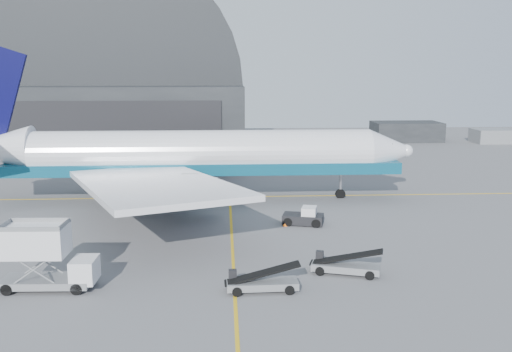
{
  "coord_description": "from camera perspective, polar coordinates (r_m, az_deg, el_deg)",
  "views": [
    {
      "loc": [
        -0.63,
        -46.28,
        14.95
      ],
      "look_at": [
        2.53,
        9.34,
        4.5
      ],
      "focal_mm": 40.0,
      "sensor_mm": 36.0,
      "label": 1
    }
  ],
  "objects": [
    {
      "name": "catering_truck",
      "position": [
        41.96,
        -20.39,
        -7.67
      ],
      "size": [
        6.57,
        2.7,
        4.46
      ],
      "rotation": [
        0.0,
        0.0,
        -0.04
      ],
      "color": "gray",
      "rests_on": "ground"
    },
    {
      "name": "belt_loader_b",
      "position": [
        43.24,
        8.88,
        -8.85
      ],
      "size": [
        5.39,
        3.11,
        2.02
      ],
      "rotation": [
        0.0,
        0.0,
        -0.3
      ],
      "color": "gray",
      "rests_on": "ground"
    },
    {
      "name": "taxi_lines",
      "position": [
        60.81,
        -2.56,
        -3.61
      ],
      "size": [
        80.0,
        42.12,
        0.02
      ],
      "color": "gold",
      "rests_on": "ground"
    },
    {
      "name": "traffic_cone",
      "position": [
        55.41,
        2.91,
        -4.75
      ],
      "size": [
        0.4,
        0.4,
        0.58
      ],
      "color": "#FF6408",
      "rests_on": "ground"
    },
    {
      "name": "pushback_tug",
      "position": [
        56.09,
        4.85,
        -4.16
      ],
      "size": [
        4.31,
        3.12,
        1.8
      ],
      "rotation": [
        0.0,
        0.0,
        -0.25
      ],
      "color": "black",
      "rests_on": "ground"
    },
    {
      "name": "distant_bldg_a",
      "position": [
        125.32,
        14.75,
        3.42
      ],
      "size": [
        14.0,
        8.0,
        4.0
      ],
      "primitive_type": "cube",
      "color": "black",
      "rests_on": "ground"
    },
    {
      "name": "ground",
      "position": [
        48.64,
        -2.37,
        -7.29
      ],
      "size": [
        200.0,
        200.0,
        0.0
      ],
      "primitive_type": "plane",
      "color": "#565659",
      "rests_on": "ground"
    },
    {
      "name": "distant_bldg_b",
      "position": [
        127.98,
        22.58,
        3.1
      ],
      "size": [
        8.0,
        6.0,
        2.8
      ],
      "primitive_type": "cube",
      "color": "gray",
      "rests_on": "ground"
    },
    {
      "name": "hangar",
      "position": [
        113.39,
        -14.24,
        7.57
      ],
      "size": [
        50.0,
        28.3,
        28.0
      ],
      "color": "black",
      "rests_on": "ground"
    },
    {
      "name": "airliner",
      "position": [
        65.83,
        -7.18,
        2.07
      ],
      "size": [
        53.45,
        51.83,
        18.76
      ],
      "color": "white",
      "rests_on": "ground"
    },
    {
      "name": "belt_loader_a",
      "position": [
        39.59,
        0.54,
        -10.61
      ],
      "size": [
        5.21,
        1.95,
        1.98
      ],
      "rotation": [
        0.0,
        0.0,
        0.03
      ],
      "color": "gray",
      "rests_on": "ground"
    }
  ]
}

